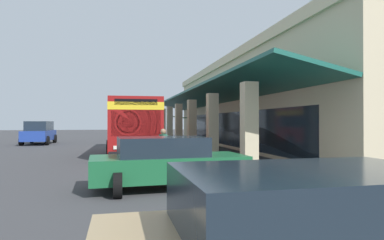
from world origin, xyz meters
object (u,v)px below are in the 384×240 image
object	(u,v)px
potted_palm	(179,133)
pedestrian	(163,147)
transit_bus	(134,123)
parked_suv_blue	(39,132)
parked_sedan_green	(167,162)

from	to	relation	value
potted_palm	pedestrian	bearing A→B (deg)	-11.88
transit_bus	pedestrian	world-z (taller)	transit_bus
parked_suv_blue	pedestrian	distance (m)	19.77
parked_sedan_green	pedestrian	distance (m)	3.30
parked_sedan_green	transit_bus	bearing A→B (deg)	-177.71
transit_bus	parked_sedan_green	xyz separation A→B (m)	(11.38, 0.46, -1.10)
transit_bus	parked_sedan_green	distance (m)	11.44
parked_suv_blue	potted_palm	xyz separation A→B (m)	(-4.03, 13.03, -0.25)
transit_bus	potted_palm	world-z (taller)	transit_bus
transit_bus	parked_suv_blue	xyz separation A→B (m)	(-9.79, -7.65, -0.84)
parked_sedan_green	pedestrian	world-z (taller)	pedestrian
pedestrian	transit_bus	bearing A→B (deg)	-174.57
potted_palm	parked_sedan_green	bearing A→B (deg)	-11.06
parked_sedan_green	pedestrian	size ratio (longest dim) A/B	2.74
transit_bus	pedestrian	distance (m)	8.18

